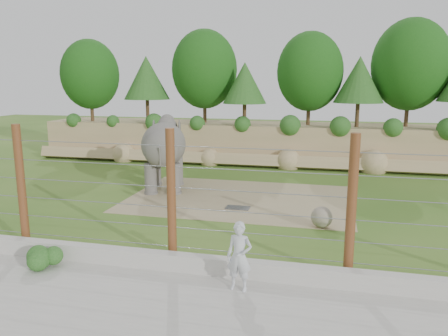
% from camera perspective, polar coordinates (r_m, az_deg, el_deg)
% --- Properties ---
extents(ground, '(90.00, 90.00, 0.00)m').
position_cam_1_polar(ground, '(17.37, -1.55, -6.44)').
color(ground, '#34621B').
rests_on(ground, ground).
extents(back_embankment, '(30.00, 5.52, 8.77)m').
position_cam_1_polar(back_embankment, '(28.92, 6.16, 8.60)').
color(back_embankment, '#9F8C5E').
rests_on(back_embankment, ground).
extents(dirt_patch, '(10.00, 7.00, 0.02)m').
position_cam_1_polar(dirt_patch, '(20.06, 2.06, -3.98)').
color(dirt_patch, tan).
rests_on(dirt_patch, ground).
extents(drain_grate, '(1.00, 0.60, 0.03)m').
position_cam_1_polar(drain_grate, '(18.52, 1.81, -5.20)').
color(drain_grate, '#262628').
rests_on(drain_grate, dirt_patch).
extents(elephant, '(2.91, 4.63, 3.48)m').
position_cam_1_polar(elephant, '(21.58, -7.84, 1.71)').
color(elephant, '#595650').
rests_on(elephant, ground).
extents(stone_ball, '(0.79, 0.79, 0.79)m').
position_cam_1_polar(stone_ball, '(16.41, 12.64, -6.28)').
color(stone_ball, gray).
rests_on(stone_ball, dirt_patch).
extents(retaining_wall, '(26.00, 0.35, 0.50)m').
position_cam_1_polar(retaining_wall, '(12.82, -7.50, -11.95)').
color(retaining_wall, '#B3AFA8').
rests_on(retaining_wall, ground).
extents(walkway, '(26.00, 4.00, 0.01)m').
position_cam_1_polar(walkway, '(11.27, -11.25, -16.90)').
color(walkway, '#B3AFA8').
rests_on(walkway, ground).
extents(barrier_fence, '(20.26, 0.26, 4.00)m').
position_cam_1_polar(barrier_fence, '(12.69, -6.89, -3.81)').
color(barrier_fence, brown).
rests_on(barrier_fence, ground).
extents(walkway_shrub, '(0.68, 0.68, 0.68)m').
position_cam_1_polar(walkway_shrub, '(13.70, -22.49, -10.73)').
color(walkway_shrub, '#1C5318').
rests_on(walkway_shrub, walkway).
extents(zookeeper, '(0.70, 0.49, 1.81)m').
position_cam_1_polar(zookeeper, '(11.31, 2.02, -11.47)').
color(zookeeper, '#B9BFC3').
rests_on(zookeeper, walkway).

